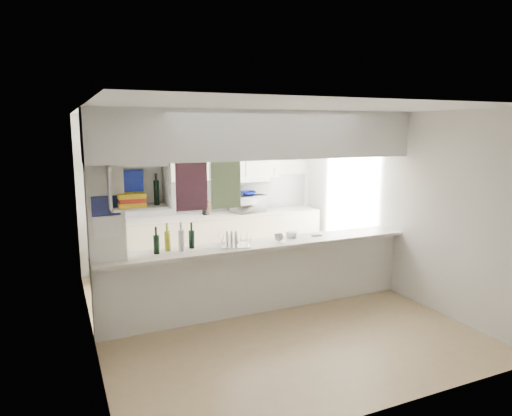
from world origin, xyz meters
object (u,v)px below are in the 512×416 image
microwave (248,203)px  bowl (248,193)px  wine_bottles (175,241)px  dish_rack (234,240)px

microwave → bowl: (-0.01, -0.03, 0.19)m
bowl → microwave: bearing=66.8°
wine_bottles → dish_rack: bearing=-6.5°
bowl → dish_rack: 2.37m
bowl → wine_bottles: size_ratio=0.52×
bowl → wine_bottles: (-1.82, -2.01, -0.21)m
microwave → bowl: bowl is taller
microwave → dish_rack: size_ratio=1.27×
bowl → dish_rack: (-1.08, -2.09, -0.26)m
microwave → wine_bottles: 2.74m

